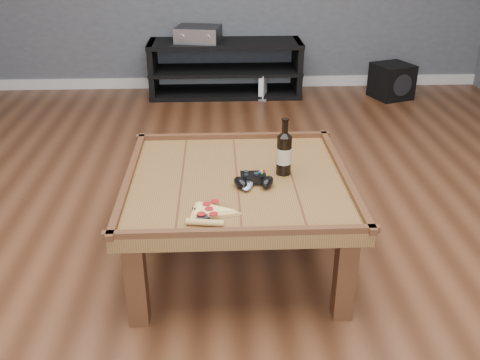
{
  "coord_description": "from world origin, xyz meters",
  "views": [
    {
      "loc": [
        -0.08,
        -2.17,
        1.5
      ],
      "look_at": [
        0.01,
        -0.17,
        0.52
      ],
      "focal_mm": 40.0,
      "sensor_mm": 36.0,
      "label": 1
    }
  ],
  "objects_px": {
    "coffee_table": "(237,189)",
    "game_controller": "(254,180)",
    "smartphone": "(201,214)",
    "subwoofer": "(392,81)",
    "remote_control": "(247,180)",
    "beer_bottle": "(284,152)",
    "pizza_slice": "(209,213)",
    "av_receiver": "(198,34)",
    "media_console": "(225,69)",
    "game_console": "(263,88)"
  },
  "relations": [
    {
      "from": "coffee_table",
      "to": "game_console",
      "type": "xyz_separation_m",
      "value": [
        0.34,
        2.61,
        -0.29
      ]
    },
    {
      "from": "smartphone",
      "to": "beer_bottle",
      "type": "bearing_deg",
      "value": 34.44
    },
    {
      "from": "beer_bottle",
      "to": "smartphone",
      "type": "relative_size",
      "value": 2.41
    },
    {
      "from": "pizza_slice",
      "to": "coffee_table",
      "type": "bearing_deg",
      "value": 78.1
    },
    {
      "from": "remote_control",
      "to": "subwoofer",
      "type": "distance_m",
      "value": 3.04
    },
    {
      "from": "game_controller",
      "to": "remote_control",
      "type": "relative_size",
      "value": 0.96
    },
    {
      "from": "smartphone",
      "to": "media_console",
      "type": "bearing_deg",
      "value": 76.36
    },
    {
      "from": "game_controller",
      "to": "remote_control",
      "type": "distance_m",
      "value": 0.04
    },
    {
      "from": "beer_bottle",
      "to": "game_controller",
      "type": "relative_size",
      "value": 1.34
    },
    {
      "from": "pizza_slice",
      "to": "subwoofer",
      "type": "distance_m",
      "value": 3.36
    },
    {
      "from": "beer_bottle",
      "to": "smartphone",
      "type": "distance_m",
      "value": 0.53
    },
    {
      "from": "game_controller",
      "to": "remote_control",
      "type": "xyz_separation_m",
      "value": [
        -0.03,
        0.02,
        -0.01
      ]
    },
    {
      "from": "beer_bottle",
      "to": "subwoofer",
      "type": "height_order",
      "value": "beer_bottle"
    },
    {
      "from": "remote_control",
      "to": "av_receiver",
      "type": "xyz_separation_m",
      "value": [
        -0.28,
        2.8,
        0.1
      ]
    },
    {
      "from": "remote_control",
      "to": "subwoofer",
      "type": "relative_size",
      "value": 0.51
    },
    {
      "from": "media_console",
      "to": "game_controller",
      "type": "distance_m",
      "value": 2.84
    },
    {
      "from": "game_controller",
      "to": "smartphone",
      "type": "xyz_separation_m",
      "value": [
        -0.22,
        -0.26,
        -0.02
      ]
    },
    {
      "from": "pizza_slice",
      "to": "av_receiver",
      "type": "distance_m",
      "value": 3.08
    },
    {
      "from": "coffee_table",
      "to": "game_controller",
      "type": "bearing_deg",
      "value": -49.08
    },
    {
      "from": "av_receiver",
      "to": "smartphone",
      "type": "bearing_deg",
      "value": -77.16
    },
    {
      "from": "beer_bottle",
      "to": "av_receiver",
      "type": "xyz_separation_m",
      "value": [
        -0.46,
        2.71,
        0.01
      ]
    },
    {
      "from": "smartphone",
      "to": "subwoofer",
      "type": "relative_size",
      "value": 0.27
    },
    {
      "from": "smartphone",
      "to": "subwoofer",
      "type": "xyz_separation_m",
      "value": [
        1.69,
        2.92,
        -0.3
      ]
    },
    {
      "from": "remote_control",
      "to": "av_receiver",
      "type": "height_order",
      "value": "av_receiver"
    },
    {
      "from": "media_console",
      "to": "subwoofer",
      "type": "distance_m",
      "value": 1.54
    },
    {
      "from": "smartphone",
      "to": "remote_control",
      "type": "relative_size",
      "value": 0.53
    },
    {
      "from": "media_console",
      "to": "pizza_slice",
      "type": "distance_m",
      "value": 3.09
    },
    {
      "from": "media_console",
      "to": "pizza_slice",
      "type": "xyz_separation_m",
      "value": [
        -0.13,
        -3.08,
        0.21
      ]
    },
    {
      "from": "beer_bottle",
      "to": "pizza_slice",
      "type": "distance_m",
      "value": 0.51
    },
    {
      "from": "smartphone",
      "to": "game_console",
      "type": "height_order",
      "value": "smartphone"
    },
    {
      "from": "smartphone",
      "to": "subwoofer",
      "type": "distance_m",
      "value": 3.38
    },
    {
      "from": "game_controller",
      "to": "pizza_slice",
      "type": "relative_size",
      "value": 0.7
    },
    {
      "from": "game_controller",
      "to": "remote_control",
      "type": "bearing_deg",
      "value": 139.95
    },
    {
      "from": "game_console",
      "to": "coffee_table",
      "type": "bearing_deg",
      "value": -79.97
    },
    {
      "from": "coffee_table",
      "to": "beer_bottle",
      "type": "distance_m",
      "value": 0.27
    },
    {
      "from": "coffee_table",
      "to": "game_console",
      "type": "height_order",
      "value": "coffee_table"
    },
    {
      "from": "coffee_table",
      "to": "subwoofer",
      "type": "height_order",
      "value": "coffee_table"
    },
    {
      "from": "game_console",
      "to": "game_controller",
      "type": "bearing_deg",
      "value": -78.3
    },
    {
      "from": "subwoofer",
      "to": "coffee_table",
      "type": "bearing_deg",
      "value": -140.91
    },
    {
      "from": "smartphone",
      "to": "remote_control",
      "type": "height_order",
      "value": "remote_control"
    },
    {
      "from": "game_console",
      "to": "media_console",
      "type": "bearing_deg",
      "value": 174.55
    },
    {
      "from": "coffee_table",
      "to": "media_console",
      "type": "height_order",
      "value": "media_console"
    },
    {
      "from": "beer_bottle",
      "to": "game_console",
      "type": "height_order",
      "value": "beer_bottle"
    },
    {
      "from": "remote_control",
      "to": "pizza_slice",
      "type": "bearing_deg",
      "value": -116.54
    },
    {
      "from": "av_receiver",
      "to": "subwoofer",
      "type": "distance_m",
      "value": 1.83
    },
    {
      "from": "pizza_slice",
      "to": "game_console",
      "type": "relative_size",
      "value": 1.24
    },
    {
      "from": "remote_control",
      "to": "subwoofer",
      "type": "xyz_separation_m",
      "value": [
        1.49,
        2.64,
        -0.31
      ]
    },
    {
      "from": "smartphone",
      "to": "coffee_table",
      "type": "bearing_deg",
      "value": 54.46
    },
    {
      "from": "pizza_slice",
      "to": "remote_control",
      "type": "xyz_separation_m",
      "value": [
        0.17,
        0.28,
        0.01
      ]
    },
    {
      "from": "game_controller",
      "to": "subwoofer",
      "type": "relative_size",
      "value": 0.49
    }
  ]
}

